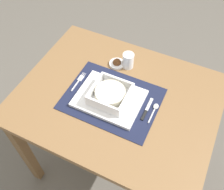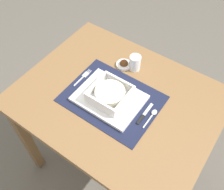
% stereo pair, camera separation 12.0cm
% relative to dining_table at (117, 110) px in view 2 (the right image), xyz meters
% --- Properties ---
extents(ground_plane, '(6.00, 6.00, 0.00)m').
position_rel_dining_table_xyz_m(ground_plane, '(0.00, 0.00, -0.64)').
color(ground_plane, '#59544C').
extents(dining_table, '(0.95, 0.75, 0.75)m').
position_rel_dining_table_xyz_m(dining_table, '(0.00, 0.00, 0.00)').
color(dining_table, brown).
rests_on(dining_table, ground).
extents(placemat, '(0.44, 0.33, 0.00)m').
position_rel_dining_table_xyz_m(placemat, '(-0.02, -0.02, 0.11)').
color(placemat, '#191E38').
rests_on(placemat, dining_table).
extents(serving_plate, '(0.31, 0.23, 0.02)m').
position_rel_dining_table_xyz_m(serving_plate, '(-0.02, -0.03, 0.12)').
color(serving_plate, white).
rests_on(serving_plate, placemat).
extents(porridge_bowl, '(0.17, 0.17, 0.06)m').
position_rel_dining_table_xyz_m(porridge_bowl, '(-0.02, -0.03, 0.15)').
color(porridge_bowl, white).
rests_on(porridge_bowl, serving_plate).
extents(fork, '(0.02, 0.13, 0.00)m').
position_rel_dining_table_xyz_m(fork, '(-0.21, 0.01, 0.12)').
color(fork, silver).
rests_on(fork, placemat).
extents(spoon, '(0.02, 0.11, 0.01)m').
position_rel_dining_table_xyz_m(spoon, '(0.19, 0.01, 0.12)').
color(spoon, silver).
rests_on(spoon, placemat).
extents(butter_knife, '(0.01, 0.13, 0.01)m').
position_rel_dining_table_xyz_m(butter_knife, '(0.16, -0.02, 0.12)').
color(butter_knife, black).
rests_on(butter_knife, placemat).
extents(drinking_glass, '(0.06, 0.06, 0.08)m').
position_rel_dining_table_xyz_m(drinking_glass, '(-0.03, 0.21, 0.15)').
color(drinking_glass, white).
rests_on(drinking_glass, dining_table).
extents(condiment_saucer, '(0.08, 0.08, 0.04)m').
position_rel_dining_table_xyz_m(condiment_saucer, '(-0.09, 0.19, 0.12)').
color(condiment_saucer, white).
rests_on(condiment_saucer, dining_table).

